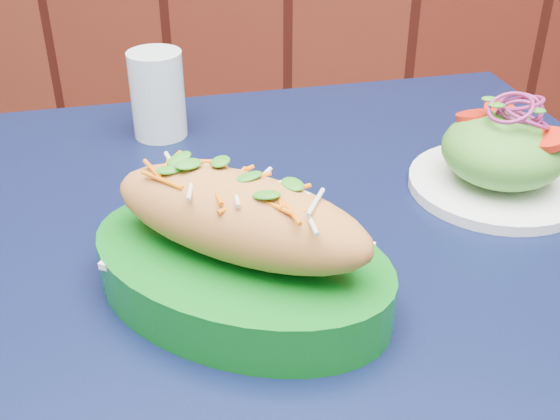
{
  "coord_description": "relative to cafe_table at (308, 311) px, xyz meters",
  "views": [
    {
      "loc": [
        -0.24,
        0.77,
        1.14
      ],
      "look_at": [
        -0.28,
        1.31,
        0.81
      ],
      "focal_mm": 45.0,
      "sensor_mm": 36.0,
      "label": 1
    }
  ],
  "objects": [
    {
      "name": "banh_mi_basket",
      "position": [
        -0.06,
        -0.09,
        0.14
      ],
      "size": [
        0.32,
        0.27,
        0.13
      ],
      "rotation": [
        0.0,
        0.0,
        -0.4
      ],
      "color": "#0B6717",
      "rests_on": "cafe_table"
    },
    {
      "name": "cafe_table",
      "position": [
        0.0,
        0.0,
        0.0
      ],
      "size": [
        1.0,
        1.0,
        0.75
      ],
      "rotation": [
        0.0,
        0.0,
        0.31
      ],
      "color": "black",
      "rests_on": "ground"
    },
    {
      "name": "salad_plate",
      "position": [
        0.2,
        0.12,
        0.13
      ],
      "size": [
        0.19,
        0.19,
        0.11
      ],
      "rotation": [
        0.0,
        0.0,
        -0.16
      ],
      "color": "white",
      "rests_on": "cafe_table"
    },
    {
      "name": "water_glass",
      "position": [
        -0.2,
        0.23,
        0.14
      ],
      "size": [
        0.07,
        0.07,
        0.11
      ],
      "primitive_type": "cylinder",
      "color": "silver",
      "rests_on": "cafe_table"
    }
  ]
}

